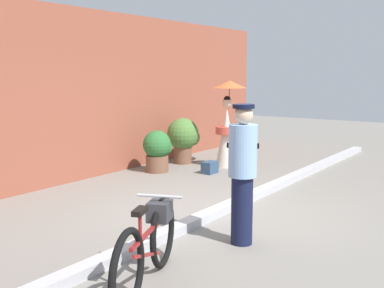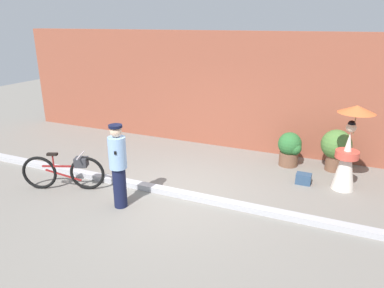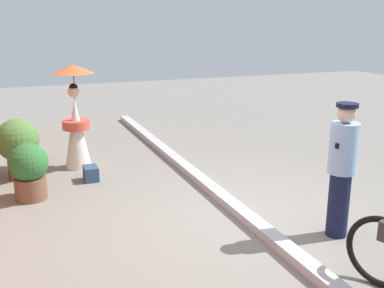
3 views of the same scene
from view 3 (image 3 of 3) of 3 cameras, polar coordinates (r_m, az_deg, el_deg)
ground_plane at (r=6.22m, az=6.85°, el=-9.61°), size 30.00×30.00×0.00m
sidewalk_curb at (r=6.19m, az=6.87°, el=-9.10°), size 14.00×0.20×0.12m
person_officer at (r=5.74m, az=18.53°, el=-2.79°), size 0.34×0.36×1.69m
person_with_parasol at (r=8.39m, az=-14.58°, el=3.18°), size 0.75×0.75×1.89m
potted_plant_by_door at (r=7.16m, az=-19.96°, el=-3.02°), size 0.60×0.59×0.87m
potted_plant_small at (r=8.17m, az=-21.20°, el=0.04°), size 0.74×0.72×1.04m
backpack_on_pavement at (r=7.80m, az=-12.70°, el=-3.63°), size 0.33×0.23×0.24m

